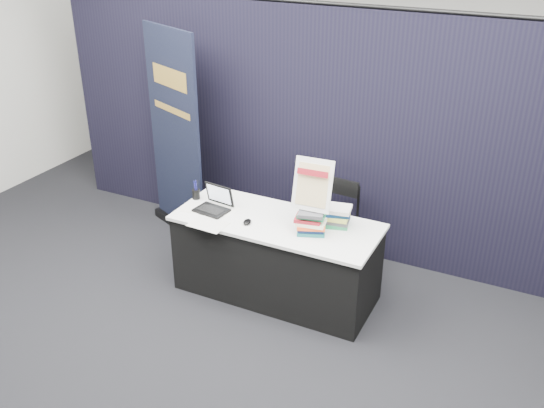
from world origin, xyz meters
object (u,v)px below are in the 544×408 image
at_px(laptop, 213,204).
at_px(book_stack_tall, 310,222).
at_px(stacking_chair, 332,224).
at_px(book_stack_short, 335,216).
at_px(display_table, 276,257).
at_px(pullup_banner, 176,146).
at_px(info_sign, 313,185).

relative_size(laptop, book_stack_tall, 1.21).
relative_size(book_stack_tall, stacking_chair, 0.28).
relative_size(book_stack_short, stacking_chair, 0.30).
xyz_separation_m(laptop, book_stack_short, (1.08, 0.22, 0.03)).
height_order(display_table, stacking_chair, stacking_chair).
xyz_separation_m(book_stack_short, stacking_chair, (-0.19, 0.43, -0.33)).
bearing_deg(stacking_chair, display_table, -111.80).
bearing_deg(laptop, pullup_banner, 148.57).
distance_m(book_stack_tall, pullup_banner, 1.95).
xyz_separation_m(info_sign, stacking_chair, (-0.05, 0.63, -0.67)).
bearing_deg(book_stack_short, stacking_chair, 113.57).
bearing_deg(book_stack_tall, book_stack_short, 58.12).
distance_m(book_stack_short, pullup_banner, 2.01).
xyz_separation_m(laptop, pullup_banner, (-0.88, 0.70, 0.16)).
bearing_deg(book_stack_short, display_table, -162.30).
bearing_deg(info_sign, display_table, 170.15).
bearing_deg(book_stack_short, pullup_banner, 166.24).
relative_size(display_table, info_sign, 4.04).
relative_size(laptop, book_stack_short, 1.16).
bearing_deg(stacking_chair, info_sign, -80.72).
height_order(laptop, book_stack_tall, laptop).
distance_m(display_table, book_stack_short, 0.68).
relative_size(display_table, pullup_banner, 0.83).
bearing_deg(laptop, stacking_chair, 43.41).
bearing_deg(display_table, book_stack_short, 17.70).
relative_size(book_stack_short, info_sign, 0.61).
distance_m(display_table, book_stack_tall, 0.59).
bearing_deg(book_stack_tall, info_sign, 90.00).
bearing_deg(info_sign, book_stack_short, 50.85).
height_order(info_sign, pullup_banner, pullup_banner).
xyz_separation_m(book_stack_tall, pullup_banner, (-1.81, 0.70, 0.11)).
relative_size(book_stack_tall, pullup_banner, 0.12).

